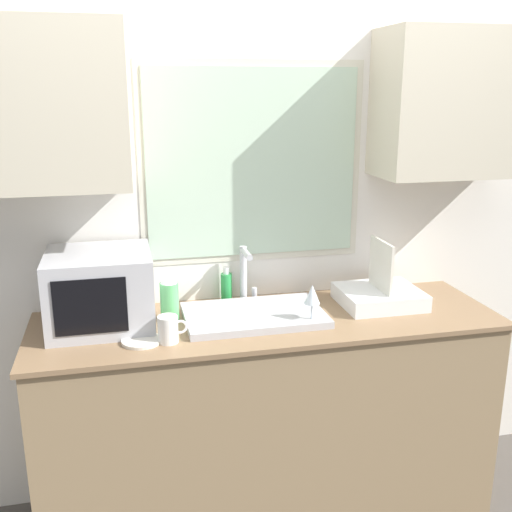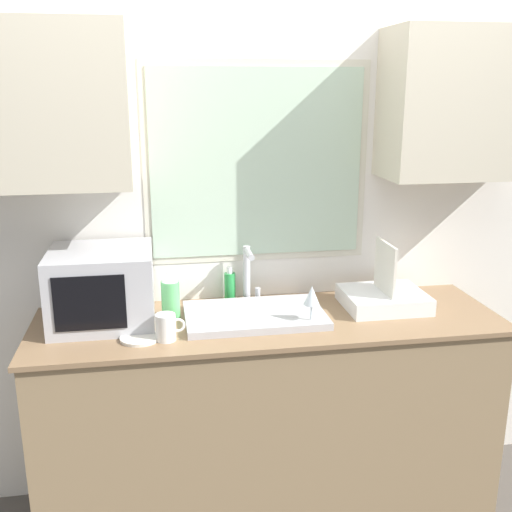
# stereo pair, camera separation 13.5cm
# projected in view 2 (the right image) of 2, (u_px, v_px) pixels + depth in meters

# --- Properties ---
(countertop) EXTENTS (1.93, 0.61, 0.94)m
(countertop) POSITION_uv_depth(u_px,v_px,m) (268.00, 418.00, 2.61)
(countertop) COLOR #8C7251
(countertop) RESTS_ON ground_plane
(wall_back) EXTENTS (6.00, 0.38, 2.60)m
(wall_back) POSITION_uv_depth(u_px,v_px,m) (258.00, 195.00, 2.62)
(wall_back) COLOR silver
(wall_back) RESTS_ON ground_plane
(sink_basin) EXTENTS (0.57, 0.37, 0.03)m
(sink_basin) POSITION_uv_depth(u_px,v_px,m) (255.00, 315.00, 2.48)
(sink_basin) COLOR #B2B2B7
(sink_basin) RESTS_ON countertop
(faucet) EXTENTS (0.08, 0.15, 0.26)m
(faucet) POSITION_uv_depth(u_px,v_px,m) (248.00, 271.00, 2.63)
(faucet) COLOR #B7B7BC
(faucet) RESTS_ON countertop
(microwave) EXTENTS (0.41, 0.38, 0.30)m
(microwave) POSITION_uv_depth(u_px,v_px,m) (102.00, 287.00, 2.41)
(microwave) COLOR #B2B2B7
(microwave) RESTS_ON countertop
(dish_rack) EXTENTS (0.35, 0.30, 0.29)m
(dish_rack) POSITION_uv_depth(u_px,v_px,m) (383.00, 297.00, 2.60)
(dish_rack) COLOR white
(dish_rack) RESTS_ON countertop
(spray_bottle) EXTENTS (0.08, 0.08, 0.22)m
(spray_bottle) POSITION_uv_depth(u_px,v_px,m) (170.00, 294.00, 2.46)
(spray_bottle) COLOR #59B266
(spray_bottle) RESTS_ON countertop
(soap_bottle) EXTENTS (0.05, 0.05, 0.16)m
(soap_bottle) POSITION_uv_depth(u_px,v_px,m) (230.00, 286.00, 2.68)
(soap_bottle) COLOR #268C3F
(soap_bottle) RESTS_ON countertop
(mug_near_sink) EXTENTS (0.11, 0.08, 0.10)m
(mug_near_sink) POSITION_uv_depth(u_px,v_px,m) (166.00, 327.00, 2.26)
(mug_near_sink) COLOR white
(mug_near_sink) RESTS_ON countertop
(wine_glass) EXTENTS (0.06, 0.06, 0.17)m
(wine_glass) POSITION_uv_depth(u_px,v_px,m) (312.00, 297.00, 2.36)
(wine_glass) COLOR silver
(wine_glass) RESTS_ON countertop
(small_plate) EXTENTS (0.15, 0.15, 0.01)m
(small_plate) POSITION_uv_depth(u_px,v_px,m) (140.00, 338.00, 2.28)
(small_plate) COLOR silver
(small_plate) RESTS_ON countertop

